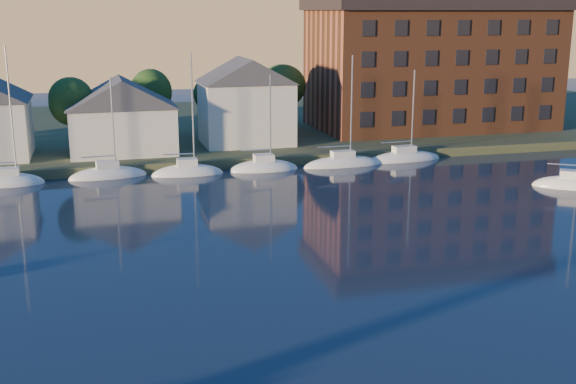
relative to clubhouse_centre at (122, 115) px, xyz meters
name	(u,v)px	position (x,y,z in m)	size (l,w,h in m)	color
shoreline_land	(163,133)	(6.00, 18.00, -5.13)	(160.00, 50.00, 2.00)	#384226
wooden_dock	(186,168)	(6.00, -5.00, -5.13)	(120.00, 3.00, 1.00)	brown
clubhouse_centre	(122,115)	(0.00, 0.00, 0.00)	(11.55, 8.40, 8.08)	silver
clubhouse_east	(246,100)	(14.00, 2.00, 0.87)	(10.50, 8.40, 9.80)	silver
condo_block	(431,59)	(40.00, 7.95, 4.66)	(31.00, 17.00, 17.40)	brown
tree_line	(188,88)	(8.00, 6.00, 2.04)	(93.40, 5.40, 8.90)	#3D2D1B
moored_fleet	(108,178)	(-2.00, -8.00, -5.03)	(71.50, 2.40, 12.05)	silver
drifting_sailboat_right	(569,187)	(39.27, -23.12, -5.04)	(6.80, 5.59, 10.78)	silver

